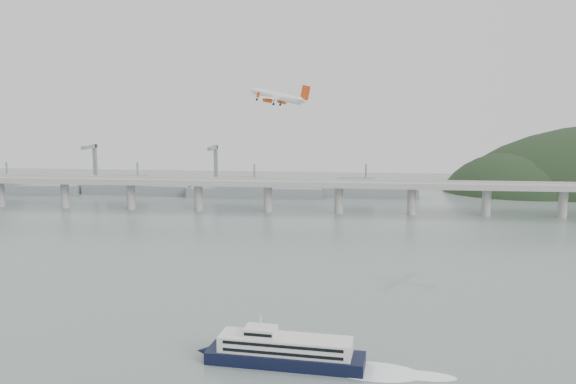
# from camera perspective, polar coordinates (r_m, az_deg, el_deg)

# --- Properties ---
(ground) EXTENTS (900.00, 900.00, 0.00)m
(ground) POSITION_cam_1_polar(r_m,az_deg,el_deg) (235.12, -1.46, -10.70)
(ground) COLOR slate
(ground) RESTS_ON ground
(bridge) EXTENTS (800.00, 22.00, 23.90)m
(bridge) POSITION_cam_1_polar(r_m,az_deg,el_deg) (425.43, 1.94, 0.41)
(bridge) COLOR #959592
(bridge) RESTS_ON ground
(distant_fleet) EXTENTS (453.00, 60.90, 40.00)m
(distant_fleet) POSITION_cam_1_polar(r_m,az_deg,el_deg) (524.12, -14.58, 0.40)
(distant_fleet) COLOR slate
(distant_fleet) RESTS_ON ground
(ferry) EXTENTS (77.34, 18.36, 14.59)m
(ferry) POSITION_cam_1_polar(r_m,az_deg,el_deg) (186.22, -0.25, -14.68)
(ferry) COLOR black
(ferry) RESTS_ON ground
(airliner) EXTENTS (33.75, 31.79, 9.84)m
(airliner) POSITION_cam_1_polar(r_m,az_deg,el_deg) (294.58, -0.93, 8.91)
(airliner) COLOR white
(airliner) RESTS_ON ground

